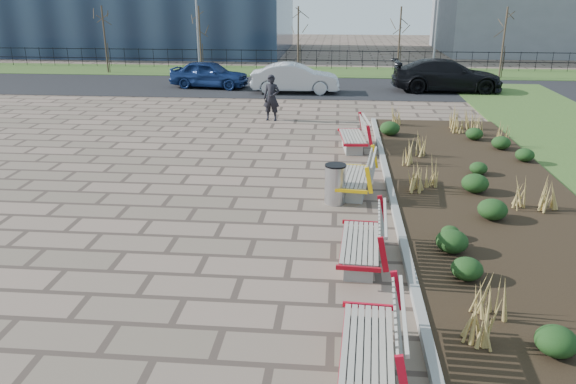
# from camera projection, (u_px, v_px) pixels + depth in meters

# --- Properties ---
(ground) EXTENTS (120.00, 120.00, 0.00)m
(ground) POSITION_uv_depth(u_px,v_px,m) (185.00, 299.00, 9.55)
(ground) COLOR #765F51
(ground) RESTS_ON ground
(planting_bed) EXTENTS (4.50, 18.00, 0.10)m
(planting_bed) POSITION_uv_depth(u_px,v_px,m) (489.00, 203.00, 13.69)
(planting_bed) COLOR black
(planting_bed) RESTS_ON ground
(planting_curb) EXTENTS (0.16, 18.00, 0.15)m
(planting_curb) POSITION_uv_depth(u_px,v_px,m) (392.00, 199.00, 13.88)
(planting_curb) COLOR gray
(planting_curb) RESTS_ON ground
(grass_verge_far) EXTENTS (80.00, 5.00, 0.04)m
(grass_verge_far) POSITION_uv_depth(u_px,v_px,m) (300.00, 72.00, 35.77)
(grass_verge_far) COLOR #33511E
(grass_verge_far) RESTS_ON ground
(road) EXTENTS (80.00, 7.00, 0.02)m
(road) POSITION_uv_depth(u_px,v_px,m) (292.00, 87.00, 30.15)
(road) COLOR black
(road) RESTS_ON ground
(bench_a) EXTENTS (1.02, 2.15, 1.00)m
(bench_a) POSITION_uv_depth(u_px,v_px,m) (368.00, 341.00, 7.56)
(bench_a) COLOR red
(bench_a) RESTS_ON ground
(bench_b) EXTENTS (1.02, 2.15, 1.00)m
(bench_b) POSITION_uv_depth(u_px,v_px,m) (360.00, 240.00, 10.60)
(bench_b) COLOR #A40A18
(bench_b) RESTS_ON ground
(bench_c) EXTENTS (1.14, 2.19, 1.00)m
(bench_c) POSITION_uv_depth(u_px,v_px,m) (355.00, 175.00, 14.31)
(bench_c) COLOR yellow
(bench_c) RESTS_ON ground
(bench_d) EXTENTS (1.09, 2.17, 1.00)m
(bench_d) POSITION_uv_depth(u_px,v_px,m) (352.00, 135.00, 18.28)
(bench_d) COLOR #B90C1C
(bench_d) RESTS_ON ground
(litter_bin) EXTENTS (0.51, 0.51, 0.97)m
(litter_bin) POSITION_uv_depth(u_px,v_px,m) (335.00, 184.00, 13.67)
(litter_bin) COLOR #B2B2B7
(litter_bin) RESTS_ON ground
(pedestrian) EXTENTS (0.71, 0.52, 1.81)m
(pedestrian) POSITION_uv_depth(u_px,v_px,m) (272.00, 98.00, 22.26)
(pedestrian) COLOR black
(pedestrian) RESTS_ON ground
(car_blue) EXTENTS (4.31, 2.18, 1.41)m
(car_blue) POSITION_uv_depth(u_px,v_px,m) (209.00, 74.00, 29.75)
(car_blue) COLOR navy
(car_blue) RESTS_ON road
(car_silver) EXTENTS (4.49, 1.75, 1.46)m
(car_silver) POSITION_uv_depth(u_px,v_px,m) (295.00, 78.00, 28.28)
(car_silver) COLOR #A9ABB1
(car_silver) RESTS_ON road
(car_black) EXTENTS (5.60, 2.37, 1.61)m
(car_black) POSITION_uv_depth(u_px,v_px,m) (447.00, 75.00, 28.64)
(car_black) COLOR black
(car_black) RESTS_ON road
(tree_a) EXTENTS (1.40, 1.40, 4.00)m
(tree_a) POSITION_uv_depth(u_px,v_px,m) (105.00, 40.00, 34.69)
(tree_a) COLOR #4C3D2D
(tree_a) RESTS_ON grass_verge_far
(tree_b) EXTENTS (1.40, 1.40, 4.00)m
(tree_b) POSITION_uv_depth(u_px,v_px,m) (200.00, 40.00, 34.18)
(tree_b) COLOR #4C3D2D
(tree_b) RESTS_ON grass_verge_far
(tree_c) EXTENTS (1.40, 1.40, 4.00)m
(tree_c) POSITION_uv_depth(u_px,v_px,m) (298.00, 41.00, 33.68)
(tree_c) COLOR #4C3D2D
(tree_c) RESTS_ON grass_verge_far
(tree_d) EXTENTS (1.40, 1.40, 4.00)m
(tree_d) POSITION_uv_depth(u_px,v_px,m) (399.00, 42.00, 33.17)
(tree_d) COLOR #4C3D2D
(tree_d) RESTS_ON grass_verge_far
(tree_e) EXTENTS (1.40, 1.40, 4.00)m
(tree_e) POSITION_uv_depth(u_px,v_px,m) (503.00, 43.00, 32.67)
(tree_e) COLOR #4C3D2D
(tree_e) RESTS_ON grass_verge_far
(lamp_west) EXTENTS (0.24, 0.60, 6.00)m
(lamp_west) POSITION_uv_depth(u_px,v_px,m) (197.00, 24.00, 33.38)
(lamp_west) COLOR gray
(lamp_west) RESTS_ON grass_verge_far
(lamp_east) EXTENTS (0.24, 0.60, 6.00)m
(lamp_east) POSITION_uv_depth(u_px,v_px,m) (436.00, 25.00, 32.20)
(lamp_east) COLOR gray
(lamp_east) RESTS_ON grass_verge_far
(railing_fence) EXTENTS (44.00, 0.10, 1.20)m
(railing_fence) POSITION_uv_depth(u_px,v_px,m) (301.00, 59.00, 36.96)
(railing_fence) COLOR black
(railing_fence) RESTS_ON grass_verge_far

